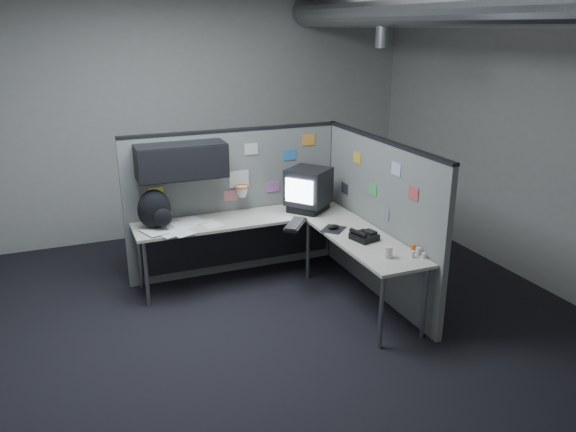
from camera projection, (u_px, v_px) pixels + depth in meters
name	position (u px, v px, depth m)	size (l,w,h in m)	color
room	(345.00, 95.00, 4.91)	(5.62, 5.62, 3.22)	black
partition_back	(222.00, 189.00, 6.05)	(2.44, 0.42, 1.63)	slate
partition_right	(379.00, 218.00, 5.70)	(0.07, 2.23, 1.63)	slate
desk	(274.00, 233.00, 5.85)	(2.31, 2.11, 0.73)	beige
monitor	(308.00, 189.00, 6.13)	(0.58, 0.58, 0.47)	black
keyboard	(295.00, 224.00, 5.72)	(0.37, 0.42, 0.04)	black
mouse	(333.00, 228.00, 5.62)	(0.31, 0.31, 0.05)	black
phone	(364.00, 236.00, 5.34)	(0.25, 0.27, 0.11)	black
bottles	(416.00, 252.00, 4.98)	(0.13, 0.18, 0.08)	silver
cup	(388.00, 252.00, 4.93)	(0.08, 0.08, 0.10)	beige
papers	(182.00, 228.00, 5.65)	(0.85, 0.62, 0.02)	white
backpack	(155.00, 210.00, 5.58)	(0.35, 0.32, 0.41)	black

